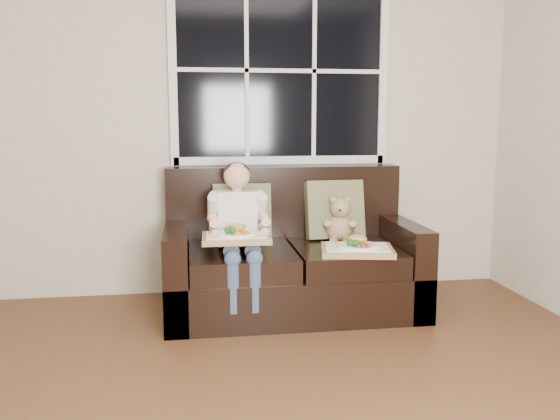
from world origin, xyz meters
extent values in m
cube|color=beige|center=(0.00, 2.50, 1.35)|extent=(4.50, 0.02, 2.70)
cube|color=black|center=(0.50, 2.48, 1.65)|extent=(1.50, 0.02, 1.25)
cube|color=silver|center=(0.50, 2.47, 0.99)|extent=(1.58, 0.04, 0.06)
cube|color=silver|center=(-0.28, 2.47, 1.65)|extent=(0.06, 0.04, 1.37)
cube|color=silver|center=(1.28, 2.47, 1.65)|extent=(0.06, 0.04, 1.37)
cube|color=silver|center=(0.50, 2.47, 1.65)|extent=(1.50, 0.03, 0.03)
cube|color=black|center=(0.50, 1.95, 0.15)|extent=(1.70, 0.90, 0.30)
cube|color=black|center=(-0.27, 1.95, 0.30)|extent=(0.15, 0.90, 0.60)
cube|color=black|center=(1.28, 1.95, 0.30)|extent=(0.15, 0.90, 0.60)
cube|color=black|center=(0.50, 2.33, 0.63)|extent=(1.70, 0.18, 0.66)
cube|color=black|center=(0.15, 1.87, 0.38)|extent=(0.68, 0.72, 0.15)
cube|color=black|center=(0.85, 1.87, 0.38)|extent=(0.68, 0.72, 0.15)
cube|color=olive|center=(0.18, 2.17, 0.65)|extent=(0.41, 0.20, 0.41)
cube|color=olive|center=(0.85, 2.17, 0.66)|extent=(0.42, 0.21, 0.43)
cube|color=silver|center=(0.14, 2.00, 0.64)|extent=(0.27, 0.16, 0.37)
sphere|color=#DCA886|center=(0.14, 1.99, 0.93)|extent=(0.17, 0.17, 0.17)
ellipsoid|color=#331E10|center=(0.14, 2.00, 0.96)|extent=(0.17, 0.17, 0.12)
cylinder|color=#364860|center=(0.07, 1.80, 0.50)|extent=(0.10, 0.33, 0.10)
cylinder|color=#364860|center=(0.20, 1.80, 0.50)|extent=(0.10, 0.33, 0.10)
cylinder|color=#364860|center=(0.07, 1.54, 0.30)|extent=(0.09, 0.09, 0.31)
cylinder|color=#364860|center=(0.20, 1.54, 0.30)|extent=(0.09, 0.09, 0.31)
cylinder|color=#DCA886|center=(-0.02, 1.88, 0.68)|extent=(0.07, 0.32, 0.26)
cylinder|color=#DCA886|center=(0.29, 1.88, 0.68)|extent=(0.07, 0.32, 0.26)
ellipsoid|color=tan|center=(0.86, 2.08, 0.54)|extent=(0.22, 0.20, 0.20)
sphere|color=tan|center=(0.86, 2.06, 0.69)|extent=(0.17, 0.17, 0.14)
sphere|color=tan|center=(0.81, 2.07, 0.74)|extent=(0.05, 0.05, 0.05)
sphere|color=tan|center=(0.91, 2.07, 0.74)|extent=(0.05, 0.05, 0.05)
sphere|color=tan|center=(0.86, 2.01, 0.67)|extent=(0.05, 0.05, 0.05)
sphere|color=black|center=(0.86, 1.99, 0.68)|extent=(0.02, 0.02, 0.02)
cylinder|color=tan|center=(0.82, 1.97, 0.48)|extent=(0.08, 0.12, 0.05)
cylinder|color=tan|center=(0.91, 1.97, 0.48)|extent=(0.08, 0.12, 0.05)
cube|color=#A7844B|center=(0.11, 1.73, 0.56)|extent=(0.43, 0.34, 0.04)
cube|color=silver|center=(0.11, 1.73, 0.58)|extent=(0.38, 0.29, 0.01)
cylinder|color=white|center=(0.11, 1.72, 0.59)|extent=(0.24, 0.24, 0.02)
imported|color=orange|center=(0.12, 1.76, 0.62)|extent=(0.11, 0.11, 0.03)
cylinder|color=#DFC479|center=(0.12, 1.76, 0.62)|extent=(0.09, 0.09, 0.02)
ellipsoid|color=#225B1C|center=(0.05, 1.68, 0.62)|extent=(0.04, 0.04, 0.04)
ellipsoid|color=#225B1C|center=(0.08, 1.66, 0.62)|extent=(0.04, 0.04, 0.04)
cylinder|color=orange|center=(0.15, 1.67, 0.61)|extent=(0.05, 0.06, 0.02)
cube|color=#A7844B|center=(0.88, 1.68, 0.47)|extent=(0.51, 0.43, 0.04)
cube|color=silver|center=(0.88, 1.68, 0.49)|extent=(0.45, 0.37, 0.01)
cylinder|color=white|center=(0.88, 1.66, 0.50)|extent=(0.26, 0.26, 0.02)
imported|color=yellow|center=(0.89, 1.71, 0.53)|extent=(0.15, 0.15, 0.03)
cylinder|color=#DFC479|center=(0.89, 1.71, 0.53)|extent=(0.10, 0.10, 0.02)
ellipsoid|color=#225B1C|center=(0.82, 1.62, 0.53)|extent=(0.05, 0.05, 0.04)
ellipsoid|color=#225B1C|center=(0.85, 1.61, 0.53)|extent=(0.05, 0.05, 0.04)
cylinder|color=orange|center=(0.93, 1.62, 0.52)|extent=(0.05, 0.07, 0.02)
cylinder|color=brown|center=(0.88, 1.59, 0.52)|extent=(0.03, 0.09, 0.02)
camera|label=1|loc=(-0.17, -1.92, 1.31)|focal=38.00mm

